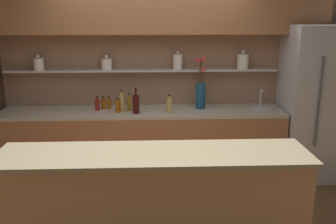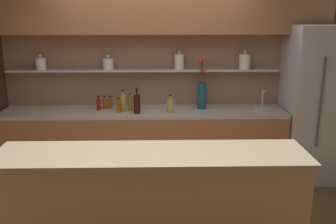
{
  "view_description": "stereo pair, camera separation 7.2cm",
  "coord_description": "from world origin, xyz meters",
  "views": [
    {
      "loc": [
        0.0,
        -3.44,
        2.15
      ],
      "look_at": [
        0.16,
        0.36,
        1.13
      ],
      "focal_mm": 40.0,
      "sensor_mm": 36.0,
      "label": 1
    },
    {
      "loc": [
        0.07,
        -3.44,
        2.15
      ],
      "look_at": [
        0.16,
        0.36,
        1.13
      ],
      "focal_mm": 40.0,
      "sensor_mm": 36.0,
      "label": 2
    }
  ],
  "objects": [
    {
      "name": "bottle_sauce_4",
      "position": [
        -0.57,
        1.35,
        0.99
      ],
      "size": [
        0.06,
        0.06,
        0.17
      ],
      "color": "#9E4C0A",
      "rests_on": "back_counter_unit"
    },
    {
      "name": "bottle_spirit_6",
      "position": [
        -0.39,
        1.2,
        1.04
      ],
      "size": [
        0.07,
        0.07,
        0.28
      ],
      "color": "tan",
      "rests_on": "back_counter_unit"
    },
    {
      "name": "bottle_sauce_7",
      "position": [
        -0.71,
        1.27,
        1.0
      ],
      "size": [
        0.06,
        0.06,
        0.19
      ],
      "color": "maroon",
      "rests_on": "back_counter_unit"
    },
    {
      "name": "back_counter_unit",
      "position": [
        -0.14,
        1.24,
        0.46
      ],
      "size": [
        3.65,
        0.62,
        0.92
      ],
      "color": "#99603D",
      "rests_on": "ground_plane"
    },
    {
      "name": "back_wall_unit",
      "position": [
        -0.0,
        1.53,
        1.55
      ],
      "size": [
        5.2,
        0.44,
        2.6
      ],
      "color": "#937056",
      "rests_on": "ground_plane"
    },
    {
      "name": "bottle_spirit_3",
      "position": [
        0.21,
        1.12,
        1.01
      ],
      "size": [
        0.07,
        0.07,
        0.23
      ],
      "color": "tan",
      "rests_on": "back_counter_unit"
    },
    {
      "name": "refrigerator",
      "position": [
        2.15,
        1.2,
        1.0
      ],
      "size": [
        0.89,
        0.73,
        2.0
      ],
      "color": "#B7B7BC",
      "rests_on": "ground_plane"
    },
    {
      "name": "bottle_sauce_5",
      "position": [
        -0.44,
        1.14,
        1.0
      ],
      "size": [
        0.05,
        0.05,
        0.19
      ],
      "color": "#9E4C0A",
      "rests_on": "back_counter_unit"
    },
    {
      "name": "bottle_oil_0",
      "position": [
        -0.3,
        1.23,
        1.01
      ],
      "size": [
        0.06,
        0.06,
        0.23
      ],
      "color": "olive",
      "rests_on": "back_counter_unit"
    },
    {
      "name": "bottle_wine_2",
      "position": [
        -0.21,
        1.1,
        1.04
      ],
      "size": [
        0.08,
        0.08,
        0.33
      ],
      "color": "#380C0C",
      "rests_on": "back_counter_unit"
    },
    {
      "name": "flower_vase",
      "position": [
        0.63,
        1.32,
        1.14
      ],
      "size": [
        0.13,
        0.15,
        0.68
      ],
      "color": "navy",
      "rests_on": "back_counter_unit"
    },
    {
      "name": "island_counter",
      "position": [
        0.0,
        -0.52,
        0.51
      ],
      "size": [
        2.62,
        0.61,
        1.02
      ],
      "color": "tan",
      "rests_on": "ground_plane"
    },
    {
      "name": "bottle_sauce_1",
      "position": [
        -0.65,
        1.34,
        0.99
      ],
      "size": [
        0.05,
        0.05,
        0.17
      ],
      "color": "#9E4C0A",
      "rests_on": "back_counter_unit"
    },
    {
      "name": "sink_fixture",
      "position": [
        1.43,
        1.25,
        0.95
      ],
      "size": [
        0.26,
        0.26,
        0.25
      ],
      "color": "#B7B7BC",
      "rests_on": "back_counter_unit"
    }
  ]
}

